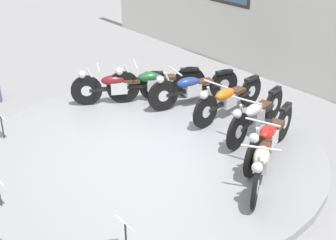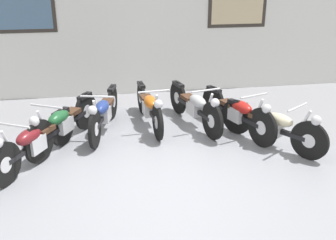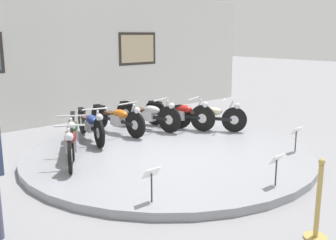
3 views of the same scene
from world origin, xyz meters
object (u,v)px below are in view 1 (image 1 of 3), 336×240
(motorcycle_orange, at_px, (228,98))
(motorcycle_red, at_px, (269,135))
(motorcycle_blue, at_px, (192,87))
(motorcycle_green, at_px, (155,82))
(info_placard_front_right, at_px, (125,228))
(motorcycle_cream, at_px, (262,159))
(info_placard_front_left, at_px, (1,119))
(motorcycle_maroon, at_px, (118,85))
(motorcycle_silver, at_px, (256,114))

(motorcycle_orange, distance_m, motorcycle_red, 1.57)
(motorcycle_blue, bearing_deg, motorcycle_green, -146.96)
(motorcycle_green, bearing_deg, info_placard_front_right, -42.41)
(motorcycle_cream, xyz_separation_m, info_placard_front_left, (-3.67, -2.39, -0.00))
(motorcycle_maroon, relative_size, motorcycle_green, 0.97)
(motorcycle_cream, bearing_deg, motorcycle_orange, 146.69)
(motorcycle_silver, relative_size, info_placard_front_left, 3.80)
(motorcycle_red, height_order, info_placard_front_left, motorcycle_red)
(motorcycle_red, bearing_deg, motorcycle_maroon, -169.26)
(motorcycle_green, bearing_deg, motorcycle_red, -0.07)
(motorcycle_maroon, distance_m, motorcycle_silver, 2.85)
(motorcycle_maroon, distance_m, info_placard_front_right, 4.38)
(motorcycle_cream, distance_m, info_placard_front_right, 2.39)
(motorcycle_maroon, distance_m, motorcycle_red, 3.35)
(motorcycle_blue, height_order, motorcycle_cream, motorcycle_blue)
(motorcycle_silver, bearing_deg, motorcycle_green, -169.39)
(motorcycle_silver, bearing_deg, motorcycle_maroon, -158.26)
(motorcycle_orange, relative_size, info_placard_front_left, 3.82)
(motorcycle_silver, height_order, motorcycle_red, motorcycle_red)
(motorcycle_green, relative_size, motorcycle_red, 0.94)
(motorcycle_silver, height_order, info_placard_front_left, motorcycle_silver)
(motorcycle_red, xyz_separation_m, motorcycle_cream, (0.38, -0.62, -0.02))
(motorcycle_green, bearing_deg, motorcycle_blue, 33.04)
(motorcycle_green, relative_size, info_placard_front_right, 3.51)
(motorcycle_green, height_order, info_placard_front_left, motorcycle_green)
(motorcycle_silver, distance_m, motorcycle_cream, 1.47)
(motorcycle_blue, bearing_deg, info_placard_front_right, -52.42)
(motorcycle_maroon, distance_m, info_placard_front_left, 2.39)
(motorcycle_red, distance_m, info_placard_front_left, 4.47)
(info_placard_front_left, distance_m, info_placard_front_right, 3.68)
(info_placard_front_right, bearing_deg, motorcycle_red, 97.16)
(info_placard_front_left, height_order, info_placard_front_right, same)
(motorcycle_cream, bearing_deg, motorcycle_green, 169.26)
(motorcycle_red, bearing_deg, motorcycle_silver, 146.48)
(motorcycle_orange, xyz_separation_m, motorcycle_cream, (1.83, -1.20, -0.00))
(motorcycle_maroon, relative_size, motorcycle_cream, 1.05)
(motorcycle_cream, bearing_deg, info_placard_front_left, -146.94)
(info_placard_front_right, bearing_deg, motorcycle_maroon, 146.93)
(motorcycle_maroon, height_order, info_placard_front_left, motorcycle_maroon)
(motorcycle_maroon, xyz_separation_m, motorcycle_blue, (1.02, 1.05, 0.01))
(info_placard_front_left, bearing_deg, motorcycle_red, 42.42)
(info_placard_front_left, xyz_separation_m, info_placard_front_right, (3.68, 0.00, 0.00))
(motorcycle_green, bearing_deg, motorcycle_orange, 21.44)
(motorcycle_silver, bearing_deg, info_placard_front_left, -127.57)
(motorcycle_red, xyz_separation_m, info_placard_front_right, (0.38, -3.01, -0.02))
(info_placard_front_left, bearing_deg, motorcycle_orange, 62.86)
(motorcycle_maroon, height_order, motorcycle_green, motorcycle_green)
(motorcycle_blue, xyz_separation_m, motorcycle_cream, (2.65, -1.05, -0.01))
(motorcycle_orange, bearing_deg, motorcycle_red, -21.75)
(motorcycle_green, distance_m, info_placard_front_left, 3.04)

